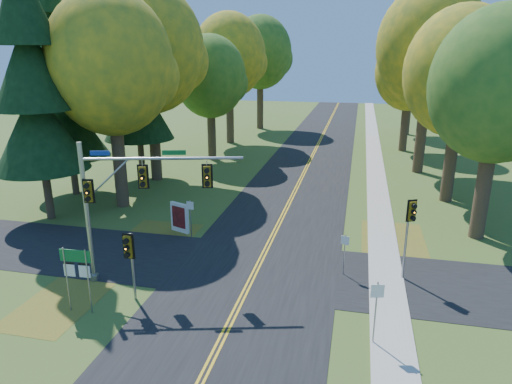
% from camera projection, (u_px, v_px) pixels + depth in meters
% --- Properties ---
extents(ground, '(160.00, 160.00, 0.00)m').
position_uv_depth(ground, '(247.00, 288.00, 20.74)').
color(ground, '#41581F').
rests_on(ground, ground).
extents(road_main, '(8.00, 160.00, 0.02)m').
position_uv_depth(road_main, '(247.00, 287.00, 20.74)').
color(road_main, black).
rests_on(road_main, ground).
extents(road_cross, '(60.00, 6.00, 0.02)m').
position_uv_depth(road_cross, '(257.00, 268.00, 22.60)').
color(road_cross, black).
rests_on(road_cross, ground).
extents(centerline_left, '(0.10, 160.00, 0.01)m').
position_uv_depth(centerline_left, '(245.00, 287.00, 20.76)').
color(centerline_left, gold).
rests_on(centerline_left, road_main).
extents(centerline_right, '(0.10, 160.00, 0.01)m').
position_uv_depth(centerline_right, '(250.00, 287.00, 20.71)').
color(centerline_right, gold).
rests_on(centerline_right, road_main).
extents(sidewalk_east, '(1.60, 160.00, 0.06)m').
position_uv_depth(sidewalk_east, '(388.00, 303.00, 19.42)').
color(sidewalk_east, '#9E998E').
rests_on(sidewalk_east, ground).
extents(leaf_patch_w_near, '(4.00, 6.00, 0.00)m').
position_uv_depth(leaf_patch_w_near, '(153.00, 241.00, 25.84)').
color(leaf_patch_w_near, olive).
rests_on(leaf_patch_w_near, ground).
extents(leaf_patch_e, '(3.50, 8.00, 0.00)m').
position_uv_depth(leaf_patch_e, '(394.00, 248.00, 24.89)').
color(leaf_patch_e, olive).
rests_on(leaf_patch_e, ground).
extents(leaf_patch_w_far, '(3.00, 5.00, 0.00)m').
position_uv_depth(leaf_patch_w_far, '(61.00, 302.00, 19.53)').
color(leaf_patch_w_far, olive).
rests_on(leaf_patch_w_far, ground).
extents(tree_w_a, '(8.00, 8.00, 14.15)m').
position_uv_depth(tree_w_a, '(112.00, 64.00, 29.03)').
color(tree_w_a, '#38281C').
rests_on(tree_w_a, ground).
extents(tree_e_a, '(7.20, 7.20, 12.73)m').
position_uv_depth(tree_e_a, '(500.00, 86.00, 23.95)').
color(tree_e_a, '#38281C').
rests_on(tree_e_a, ground).
extents(tree_w_b, '(8.60, 8.60, 15.38)m').
position_uv_depth(tree_w_b, '(150.00, 50.00, 35.33)').
color(tree_w_b, '#38281C').
rests_on(tree_w_b, ground).
extents(tree_e_b, '(7.60, 7.60, 13.33)m').
position_uv_depth(tree_e_b, '(463.00, 73.00, 30.30)').
color(tree_e_b, '#38281C').
rests_on(tree_e_b, ground).
extents(tree_w_c, '(6.80, 6.80, 11.91)m').
position_uv_depth(tree_w_c, '(211.00, 77.00, 43.21)').
color(tree_w_c, '#38281C').
rests_on(tree_w_c, ground).
extents(tree_e_c, '(8.80, 8.80, 15.79)m').
position_uv_depth(tree_e_c, '(431.00, 47.00, 37.57)').
color(tree_e_c, '#38281C').
rests_on(tree_e_c, ground).
extents(tree_w_d, '(8.20, 8.20, 14.56)m').
position_uv_depth(tree_w_d, '(230.00, 56.00, 50.91)').
color(tree_w_d, '#38281C').
rests_on(tree_w_d, ground).
extents(tree_e_d, '(7.00, 7.00, 12.32)m').
position_uv_depth(tree_e_d, '(410.00, 72.00, 46.97)').
color(tree_e_d, '#38281C').
rests_on(tree_e_d, ground).
extents(tree_w_e, '(8.40, 8.40, 14.97)m').
position_uv_depth(tree_w_e, '(261.00, 53.00, 60.72)').
color(tree_w_e, '#38281C').
rests_on(tree_w_e, ground).
extents(tree_e_e, '(7.80, 7.80, 13.74)m').
position_uv_depth(tree_e_e, '(413.00, 60.00, 56.41)').
color(tree_e_e, '#38281C').
rests_on(tree_e_e, ground).
extents(pine_a, '(5.60, 5.60, 19.48)m').
position_uv_depth(pine_a, '(31.00, 71.00, 26.68)').
color(pine_a, '#38281C').
rests_on(pine_a, ground).
extents(pine_b, '(5.60, 5.60, 17.31)m').
position_uv_depth(pine_b, '(63.00, 83.00, 31.96)').
color(pine_b, '#38281C').
rests_on(pine_b, ground).
extents(pine_c, '(5.60, 5.60, 20.56)m').
position_uv_depth(pine_c, '(134.00, 59.00, 35.53)').
color(pine_c, '#38281C').
rests_on(pine_c, ground).
extents(traffic_mast, '(7.03, 2.25, 6.57)m').
position_uv_depth(traffic_mast, '(125.00, 194.00, 20.23)').
color(traffic_mast, '#929599').
rests_on(traffic_mast, ground).
extents(east_signal_pole, '(0.43, 0.53, 3.99)m').
position_uv_depth(east_signal_pole, '(410.00, 220.00, 20.56)').
color(east_signal_pole, gray).
rests_on(east_signal_pole, ground).
extents(ped_signal_pole, '(0.50, 0.57, 3.15)m').
position_uv_depth(ped_signal_pole, '(129.00, 251.00, 18.92)').
color(ped_signal_pole, gray).
rests_on(ped_signal_pole, ground).
extents(route_sign_cluster, '(1.32, 0.14, 2.83)m').
position_uv_depth(route_sign_cluster, '(76.00, 267.00, 18.29)').
color(route_sign_cluster, gray).
rests_on(route_sign_cluster, ground).
extents(info_kiosk, '(1.27, 0.64, 1.79)m').
position_uv_depth(info_kiosk, '(180.00, 218.00, 26.91)').
color(info_kiosk, silver).
rests_on(info_kiosk, ground).
extents(reg_sign_e_north, '(0.39, 0.14, 2.07)m').
position_uv_depth(reg_sign_e_north, '(345.00, 247.00, 21.55)').
color(reg_sign_e_north, gray).
rests_on(reg_sign_e_north, ground).
extents(reg_sign_e_south, '(0.48, 0.14, 2.51)m').
position_uv_depth(reg_sign_e_south, '(376.00, 302.00, 16.29)').
color(reg_sign_e_south, gray).
rests_on(reg_sign_e_south, ground).
extents(reg_sign_w, '(0.43, 0.09, 2.28)m').
position_uv_depth(reg_sign_w, '(190.00, 212.00, 25.85)').
color(reg_sign_w, gray).
rests_on(reg_sign_w, ground).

